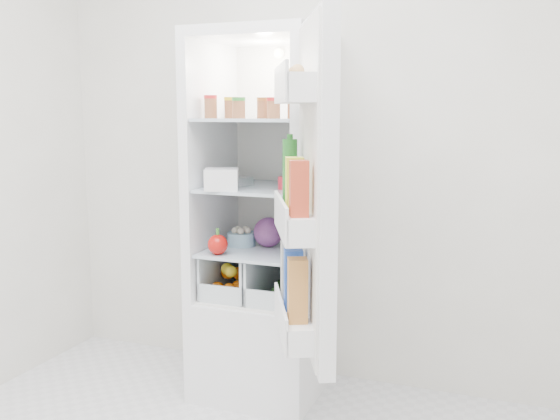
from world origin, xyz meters
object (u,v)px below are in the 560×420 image
at_px(red_cabbage, 268,232).
at_px(fridge_door, 310,197).
at_px(refrigerator, 266,261).
at_px(mushroom_bowl, 242,239).

bearing_deg(red_cabbage, fridge_door, -54.81).
height_order(refrigerator, fridge_door, refrigerator).
xyz_separation_m(red_cabbage, mushroom_bowl, (-0.14, -0.02, -0.04)).
bearing_deg(fridge_door, mushroom_bowl, 18.33).
relative_size(mushroom_bowl, fridge_door, 0.11).
distance_m(mushroom_bowl, fridge_door, 0.85).
relative_size(refrigerator, mushroom_bowl, 12.54).
relative_size(refrigerator, red_cabbage, 12.09).
bearing_deg(red_cabbage, mushroom_bowl, -171.67).
relative_size(red_cabbage, mushroom_bowl, 1.04).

